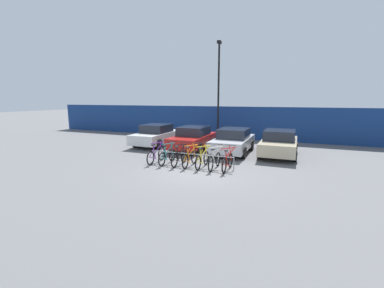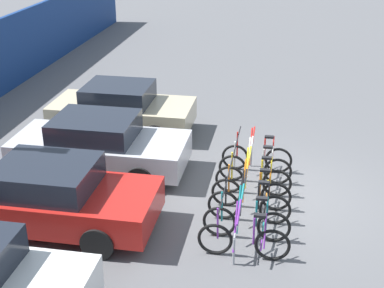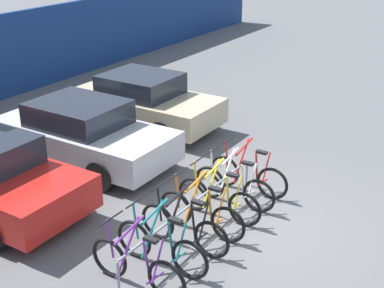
# 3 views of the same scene
# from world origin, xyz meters

# --- Properties ---
(ground_plane) EXTENTS (120.00, 120.00, 0.00)m
(ground_plane) POSITION_xyz_m (0.00, 0.00, 0.00)
(ground_plane) COLOR #59595B
(hoarding_wall) EXTENTS (36.00, 0.16, 2.50)m
(hoarding_wall) POSITION_xyz_m (0.00, 9.50, 1.25)
(hoarding_wall) COLOR navy
(hoarding_wall) RESTS_ON ground
(bike_rack) EXTENTS (4.10, 0.04, 0.57)m
(bike_rack) POSITION_xyz_m (-0.66, 0.68, 0.49)
(bike_rack) COLOR gray
(bike_rack) RESTS_ON ground
(bicycle_purple) EXTENTS (0.68, 1.71, 1.05)m
(bicycle_purple) POSITION_xyz_m (-2.44, 0.53, 0.38)
(bicycle_purple) COLOR black
(bicycle_purple) RESTS_ON ground
(bicycle_teal) EXTENTS (0.68, 1.71, 1.05)m
(bicycle_teal) POSITION_xyz_m (-1.83, 0.53, 0.38)
(bicycle_teal) COLOR black
(bicycle_teal) RESTS_ON ground
(bicycle_black) EXTENTS (0.68, 1.71, 1.05)m
(bicycle_black) POSITION_xyz_m (-1.19, 0.53, 0.38)
(bicycle_black) COLOR black
(bicycle_black) RESTS_ON ground
(bicycle_orange) EXTENTS (0.68, 1.71, 1.05)m
(bicycle_orange) POSITION_xyz_m (-0.65, 0.53, 0.38)
(bicycle_orange) COLOR black
(bicycle_orange) RESTS_ON ground
(bicycle_yellow) EXTENTS (0.68, 1.71, 1.05)m
(bicycle_yellow) POSITION_xyz_m (-0.05, 0.53, 0.38)
(bicycle_yellow) COLOR black
(bicycle_yellow) RESTS_ON ground
(bicycle_white) EXTENTS (0.68, 1.71, 1.05)m
(bicycle_white) POSITION_xyz_m (0.53, 0.53, 0.38)
(bicycle_white) COLOR black
(bicycle_white) RESTS_ON ground
(bicycle_red) EXTENTS (0.68, 1.71, 1.05)m
(bicycle_red) POSITION_xyz_m (1.12, 0.53, 0.38)
(bicycle_red) COLOR black
(bicycle_red) RESTS_ON ground
(car_white) EXTENTS (1.91, 4.00, 1.40)m
(car_white) POSITION_xyz_m (-4.87, 4.69, 0.69)
(car_white) COLOR silver
(car_white) RESTS_ON ground
(car_red) EXTENTS (1.91, 4.11, 1.40)m
(car_red) POSITION_xyz_m (-2.06, 4.36, 0.69)
(car_red) COLOR red
(car_red) RESTS_ON ground
(car_silver) EXTENTS (1.91, 4.16, 1.40)m
(car_silver) POSITION_xyz_m (0.47, 4.27, 0.69)
(car_silver) COLOR #B7B7BC
(car_silver) RESTS_ON ground
(car_beige) EXTENTS (1.91, 3.95, 1.40)m
(car_beige) POSITION_xyz_m (2.95, 4.47, 0.69)
(car_beige) COLOR #C1B28E
(car_beige) RESTS_ON ground
(lamp_post) EXTENTS (0.24, 0.44, 7.16)m
(lamp_post) POSITION_xyz_m (-1.74, 8.50, 3.94)
(lamp_post) COLOR black
(lamp_post) RESTS_ON ground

